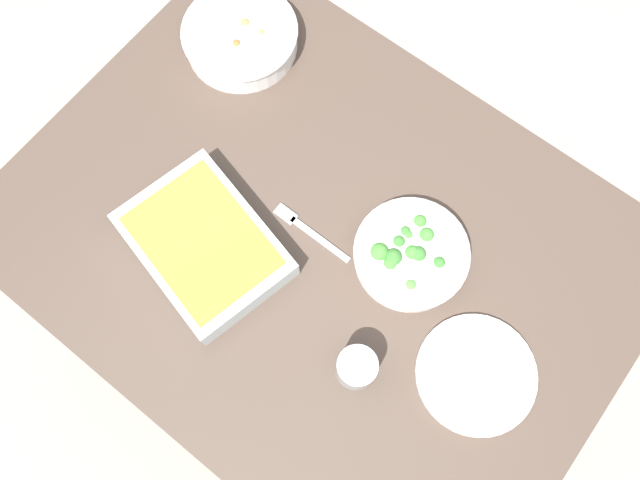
% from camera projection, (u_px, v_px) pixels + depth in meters
% --- Properties ---
extents(ground_plane, '(6.00, 6.00, 0.00)m').
position_uv_depth(ground_plane, '(320.00, 312.00, 1.93)').
color(ground_plane, '#9E9389').
extents(dining_table, '(1.20, 0.90, 0.74)m').
position_uv_depth(dining_table, '(320.00, 253.00, 1.31)').
color(dining_table, '#4C3D33').
rests_on(dining_table, ground_plane).
extents(stew_bowl, '(0.25, 0.25, 0.06)m').
position_uv_depth(stew_bowl, '(241.00, 36.00, 1.32)').
color(stew_bowl, white).
rests_on(stew_bowl, dining_table).
extents(broccoli_bowl, '(0.22, 0.22, 0.06)m').
position_uv_depth(broccoli_bowl, '(410.00, 254.00, 1.18)').
color(broccoli_bowl, white).
rests_on(broccoli_bowl, dining_table).
extents(baking_dish, '(0.34, 0.28, 0.06)m').
position_uv_depth(baking_dish, '(204.00, 244.00, 1.18)').
color(baking_dish, silver).
rests_on(baking_dish, dining_table).
extents(drink_cup, '(0.07, 0.07, 0.08)m').
position_uv_depth(drink_cup, '(356.00, 368.00, 1.11)').
color(drink_cup, '#B2BCC6').
rests_on(drink_cup, dining_table).
extents(side_plate, '(0.22, 0.22, 0.01)m').
position_uv_depth(side_plate, '(476.00, 374.00, 1.14)').
color(side_plate, white).
rests_on(side_plate, dining_table).
extents(spoon_by_stew, '(0.11, 0.16, 0.01)m').
position_uv_depth(spoon_by_stew, '(240.00, 62.00, 1.34)').
color(spoon_by_stew, silver).
rests_on(spoon_by_stew, dining_table).
extents(fork_on_table, '(0.18, 0.02, 0.01)m').
position_uv_depth(fork_on_table, '(307.00, 230.00, 1.23)').
color(fork_on_table, silver).
rests_on(fork_on_table, dining_table).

